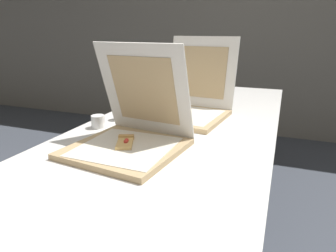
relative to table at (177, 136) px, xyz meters
The scene contains 7 objects.
wall_back 2.38m from the table, 90.00° to the left, with size 10.00×0.10×2.60m, color gray.
table is the anchor object (origin of this frame).
pizza_box_front 0.34m from the table, 103.71° to the right, with size 0.43×0.43×0.39m.
pizza_box_middle 0.23m from the table, 93.08° to the left, with size 0.44×0.50×0.40m.
cup_white_mid 0.32m from the table, behind, with size 0.06×0.06×0.06m, color white.
cup_white_far 0.47m from the table, 118.14° to the left, with size 0.06×0.06×0.06m, color white.
cup_white_near_center 0.38m from the table, 157.87° to the right, with size 0.06×0.06×0.06m, color white.
Camera 1 is at (0.44, -0.63, 1.17)m, focal length 32.30 mm.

